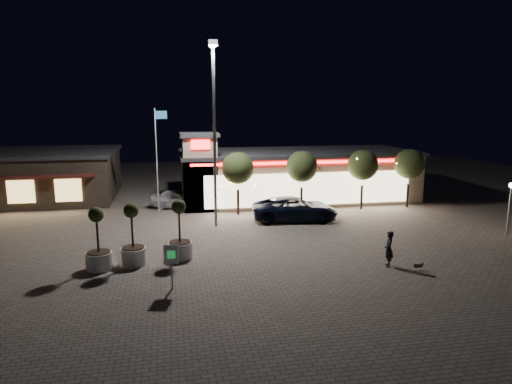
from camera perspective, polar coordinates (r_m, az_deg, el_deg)
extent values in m
plane|color=#655A52|center=(24.11, -7.93, -9.29)|extent=(90.00, 90.00, 0.00)
cube|color=gray|center=(40.62, 5.11, 1.95)|extent=(20.00, 8.00, 4.00)
cube|color=#262628|center=(40.35, 5.16, 4.97)|extent=(20.40, 8.40, 0.30)
cube|color=beige|center=(36.86, 6.79, 0.37)|extent=(17.00, 0.12, 2.60)
cube|color=red|center=(36.51, 6.88, 3.69)|extent=(19.00, 0.10, 0.18)
cube|color=gray|center=(36.40, -7.02, 2.31)|extent=(2.60, 2.60, 5.80)
cube|color=#262628|center=(36.07, -7.13, 7.11)|extent=(3.00, 3.00, 0.30)
cube|color=red|center=(34.78, -6.97, 5.90)|extent=(1.40, 0.10, 0.70)
cube|color=#382D23|center=(45.04, -27.39, 1.65)|extent=(16.00, 10.00, 4.00)
cube|color=#262628|center=(44.79, -27.63, 4.36)|extent=(16.40, 10.40, 0.30)
cube|color=#F2CD6D|center=(39.90, -27.32, 0.03)|extent=(2.00, 0.12, 1.80)
cube|color=#F2CD6D|center=(39.02, -22.40, 0.21)|extent=(2.00, 0.12, 1.80)
cylinder|color=gray|center=(30.85, -5.21, 6.61)|extent=(0.20, 0.20, 12.00)
cube|color=gray|center=(31.02, -5.42, 18.11)|extent=(0.60, 0.40, 0.35)
cube|color=white|center=(30.99, -5.41, 17.74)|extent=(0.45, 0.30, 0.08)
cylinder|color=white|center=(35.90, -12.30, 3.80)|extent=(0.10, 0.10, 8.00)
cube|color=#275D92|center=(35.65, -11.80, 9.41)|extent=(0.90, 0.04, 0.60)
cylinder|color=gray|center=(32.98, 29.07, -2.19)|extent=(0.12, 0.12, 3.20)
sphere|color=#FFE5B2|center=(32.67, 29.35, 0.72)|extent=(0.36, 0.36, 0.36)
cylinder|color=#332319|center=(34.76, -2.26, -1.27)|extent=(0.20, 0.20, 1.92)
sphere|color=#2D3819|center=(34.31, -2.29, 3.00)|extent=(2.42, 2.42, 2.42)
cylinder|color=#332319|center=(35.81, 5.69, -0.95)|extent=(0.20, 0.20, 1.92)
sphere|color=#2D3819|center=(35.37, 5.77, 3.19)|extent=(2.42, 2.42, 2.42)
cylinder|color=#332319|center=(37.50, 13.04, -0.65)|extent=(0.20, 0.20, 1.92)
sphere|color=#2D3819|center=(37.08, 13.22, 3.31)|extent=(2.42, 2.42, 2.42)
cylinder|color=#332319|center=(39.26, 18.41, -0.42)|extent=(0.20, 0.20, 1.92)
sphere|color=#2D3819|center=(38.86, 18.64, 3.37)|extent=(2.42, 2.42, 2.42)
imported|color=black|center=(33.10, 4.90, -2.10)|extent=(6.46, 3.51, 1.72)
imported|color=silver|center=(37.40, -9.70, -0.88)|extent=(4.76, 3.29, 1.50)
imported|color=black|center=(24.69, 16.27, -6.86)|extent=(0.63, 0.78, 1.87)
cube|color=#59514C|center=(24.83, 19.53, -8.65)|extent=(0.40, 0.24, 0.20)
sphere|color=#59514C|center=(24.86, 20.03, -8.47)|extent=(0.18, 0.18, 0.18)
cylinder|color=silver|center=(24.81, -19.00, -8.14)|extent=(1.32, 1.32, 0.88)
cylinder|color=black|center=(24.66, -19.07, -7.12)|extent=(1.15, 1.15, 0.07)
cylinder|color=#332319|center=(24.38, -19.22, -4.82)|extent=(0.11, 0.11, 1.98)
sphere|color=#2D3819|center=(24.15, -19.36, -2.68)|extent=(0.77, 0.77, 0.77)
cylinder|color=silver|center=(24.99, -15.06, -7.75)|extent=(1.34, 1.34, 0.90)
cylinder|color=black|center=(24.85, -15.12, -6.72)|extent=(1.17, 1.17, 0.07)
cylinder|color=#332319|center=(24.56, -15.24, -4.40)|extent=(0.11, 0.11, 2.02)
sphere|color=#2D3819|center=(24.33, -15.35, -2.24)|extent=(0.78, 0.78, 0.78)
cylinder|color=silver|center=(25.44, -9.46, -7.19)|extent=(1.34, 1.34, 0.89)
cylinder|color=black|center=(25.30, -9.50, -6.19)|extent=(1.16, 1.16, 0.07)
cylinder|color=#332319|center=(25.02, -9.57, -3.92)|extent=(0.11, 0.11, 2.00)
sphere|color=#2D3819|center=(24.80, -9.64, -1.81)|extent=(0.78, 0.78, 0.78)
cylinder|color=gray|center=(21.43, -10.46, -10.20)|extent=(0.08, 0.08, 1.26)
cube|color=white|center=(21.09, -10.56, -7.67)|extent=(0.68, 0.22, 0.89)
cube|color=green|center=(21.05, -10.55, -7.70)|extent=(0.36, 0.11, 0.37)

